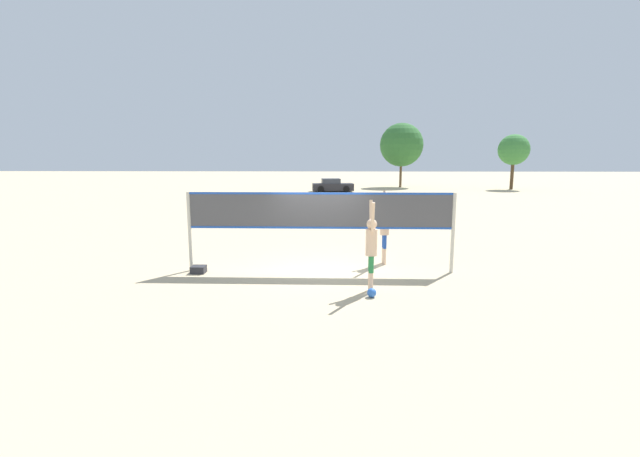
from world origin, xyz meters
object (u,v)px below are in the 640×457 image
object	(u,v)px
volleyball_net	(320,215)
tree_left_cluster	(401,145)
player_blocker	(385,226)
gear_bag	(199,269)
player_spiker	(371,244)
parked_car_near	(332,186)
tree_right_cluster	(514,150)
volleyball	(372,293)

from	to	relation	value
volleyball_net	tree_left_cluster	bearing A→B (deg)	77.99
player_blocker	gear_bag	bearing A→B (deg)	-76.86
player_blocker	gear_bag	xyz separation A→B (m)	(-5.45, -1.27, -1.10)
volleyball_net	player_spiker	xyz separation A→B (m)	(1.31, -1.87, -0.47)
volleyball_net	player_spiker	bearing A→B (deg)	-54.91
gear_bag	player_blocker	bearing A→B (deg)	13.14
parked_car_near	tree_right_cluster	distance (m)	19.93
volleyball	tree_left_cluster	bearing A→B (deg)	80.45
player_spiker	gear_bag	world-z (taller)	player_spiker
player_spiker	tree_left_cluster	distance (m)	40.58
player_blocker	volleyball	distance (m)	3.54
tree_right_cluster	gear_bag	bearing A→B (deg)	-123.30
volleyball	parked_car_near	xyz separation A→B (m)	(-1.09, 33.01, 0.48)
player_spiker	player_blocker	xyz separation A→B (m)	(0.65, 2.86, 0.01)
parked_car_near	tree_left_cluster	distance (m)	11.53
player_spiker	tree_right_cluster	world-z (taller)	tree_right_cluster
player_spiker	parked_car_near	bearing A→B (deg)	1.94
tree_left_cluster	gear_bag	bearing A→B (deg)	-106.82
player_blocker	tree_left_cluster	bearing A→B (deg)	170.61
volleyball_net	gear_bag	distance (m)	3.83
volleyball	player_blocker	bearing A→B (deg)	78.68
volleyball_net	player_spiker	size ratio (longest dim) A/B	3.41
player_blocker	tree_left_cluster	xyz separation A→B (m)	(6.12, 36.99, 3.62)
volleyball_net	tree_right_cluster	size ratio (longest dim) A/B	1.32
volleyball_net	volleyball	size ratio (longest dim) A/B	34.69
player_blocker	tree_right_cluster	world-z (taller)	tree_right_cluster
volleyball	player_spiker	bearing A→B (deg)	88.87
player_blocker	gear_bag	world-z (taller)	player_blocker
volleyball	parked_car_near	distance (m)	33.03
tree_right_cluster	player_spiker	bearing A→B (deg)	-116.42
volleyball	parked_car_near	bearing A→B (deg)	91.90
gear_bag	tree_right_cluster	world-z (taller)	tree_right_cluster
player_spiker	parked_car_near	xyz separation A→B (m)	(-1.10, 32.57, -0.60)
volleyball_net	volleyball	bearing A→B (deg)	-60.59
player_spiker	player_blocker	distance (m)	2.93
player_spiker	tree_left_cluster	size ratio (longest dim) A/B	0.31
volleyball	gear_bag	world-z (taller)	volleyball
volleyball	parked_car_near	size ratio (longest dim) A/B	0.05
tree_left_cluster	tree_right_cluster	world-z (taller)	tree_left_cluster
gear_bag	tree_left_cluster	world-z (taller)	tree_left_cluster
volleyball	tree_left_cluster	xyz separation A→B (m)	(6.78, 40.29, 4.71)
player_blocker	player_spiker	bearing A→B (deg)	-12.86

